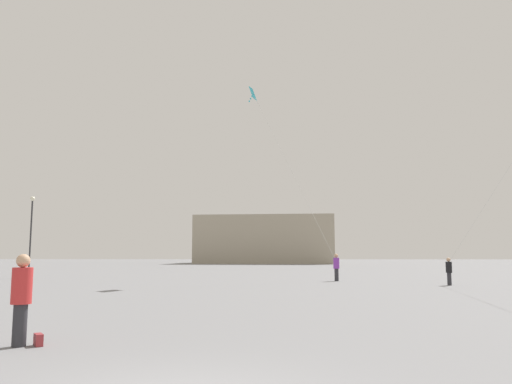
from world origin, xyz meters
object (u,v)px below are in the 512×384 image
(building_left_hall, at_px, (266,240))
(handbag_beside_flyer, at_px, (38,340))
(person_in_red, at_px, (21,295))
(lamppost_east, at_px, (31,225))
(person_in_purple, at_px, (336,266))
(kite_cyan_delta, at_px, (255,97))
(person_in_black, at_px, (449,270))

(building_left_hall, distance_m, handbag_beside_flyer, 83.86)
(building_left_hall, bearing_deg, person_in_red, -91.95)
(building_left_hall, height_order, lamppost_east, building_left_hall)
(person_in_purple, height_order, building_left_hall, building_left_hall)
(lamppost_east, bearing_deg, person_in_red, -63.59)
(handbag_beside_flyer, bearing_deg, person_in_purple, 70.19)
(person_in_purple, bearing_deg, person_in_red, -0.71)
(kite_cyan_delta, height_order, building_left_hall, kite_cyan_delta)
(person_in_purple, height_order, person_in_black, person_in_purple)
(person_in_red, distance_m, handbag_beside_flyer, 0.96)
(person_in_black, relative_size, kite_cyan_delta, 0.14)
(person_in_purple, distance_m, handbag_beside_flyer, 25.66)
(person_in_purple, height_order, kite_cyan_delta, kite_cyan_delta)
(person_in_red, distance_m, person_in_purple, 25.86)
(person_in_black, distance_m, kite_cyan_delta, 16.44)
(person_in_purple, xyz_separation_m, lamppost_east, (-22.68, 3.24, 3.02))
(person_in_red, height_order, person_in_black, person_in_red)
(kite_cyan_delta, bearing_deg, person_in_black, -14.16)
(lamppost_east, xyz_separation_m, handbag_beside_flyer, (13.99, -27.36, -3.90))
(lamppost_east, bearing_deg, building_left_hall, 73.68)
(person_in_black, distance_m, handbag_beside_flyer, 24.80)
(lamppost_east, bearing_deg, person_in_purple, -8.12)
(person_in_purple, relative_size, handbag_beside_flyer, 5.69)
(kite_cyan_delta, bearing_deg, person_in_purple, 13.60)
(person_in_red, relative_size, lamppost_east, 0.30)
(person_in_black, bearing_deg, person_in_purple, -155.31)
(lamppost_east, height_order, handbag_beside_flyer, lamppost_east)
(person_in_purple, distance_m, building_left_hall, 60.01)
(person_in_black, xyz_separation_m, handbag_beside_flyer, (-14.74, -19.94, -0.75))
(handbag_beside_flyer, bearing_deg, building_left_hall, 88.28)
(person_in_purple, relative_size, lamppost_east, 0.29)
(person_in_black, height_order, building_left_hall, building_left_hall)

